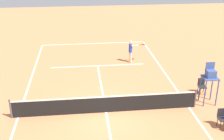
# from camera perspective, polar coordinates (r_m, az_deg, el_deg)

# --- Properties ---
(ground_plane) EXTENTS (60.00, 60.00, 0.00)m
(ground_plane) POSITION_cam_1_polar(r_m,az_deg,el_deg) (15.81, -1.17, -8.23)
(ground_plane) COLOR #D37A4C
(court_lines) EXTENTS (9.28, 24.11, 0.01)m
(court_lines) POSITION_cam_1_polar(r_m,az_deg,el_deg) (15.80, -1.17, -8.22)
(court_lines) COLOR white
(court_lines) RESTS_ON ground
(tennis_net) EXTENTS (9.88, 0.10, 1.07)m
(tennis_net) POSITION_cam_1_polar(r_m,az_deg,el_deg) (15.55, -1.19, -6.66)
(tennis_net) COLOR #4C4C51
(tennis_net) RESTS_ON ground
(player_serving) EXTENTS (1.32, 0.48, 1.72)m
(player_serving) POSITION_cam_1_polar(r_m,az_deg,el_deg) (22.08, 3.75, 4.03)
(player_serving) COLOR beige
(player_serving) RESTS_ON ground
(tennis_ball) EXTENTS (0.07, 0.07, 0.07)m
(tennis_ball) POSITION_cam_1_polar(r_m,az_deg,el_deg) (20.34, 5.95, -0.76)
(tennis_ball) COLOR #CCE033
(tennis_ball) RESTS_ON ground
(umpire_chair) EXTENTS (0.80, 0.80, 2.41)m
(umpire_chair) POSITION_cam_1_polar(r_m,az_deg,el_deg) (16.84, 18.59, -1.30)
(umpire_chair) COLOR #38518C
(umpire_chair) RESTS_ON ground
(courtside_chair_near) EXTENTS (0.44, 0.46, 0.95)m
(courtside_chair_near) POSITION_cam_1_polar(r_m,az_deg,el_deg) (15.35, 20.73, -8.61)
(courtside_chair_near) COLOR #262626
(courtside_chair_near) RESTS_ON ground
(courtside_chair_mid) EXTENTS (0.44, 0.46, 0.95)m
(courtside_chair_mid) POSITION_cam_1_polar(r_m,az_deg,el_deg) (18.26, 17.12, -2.88)
(courtside_chair_mid) COLOR #262626
(courtside_chair_mid) RESTS_ON ground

